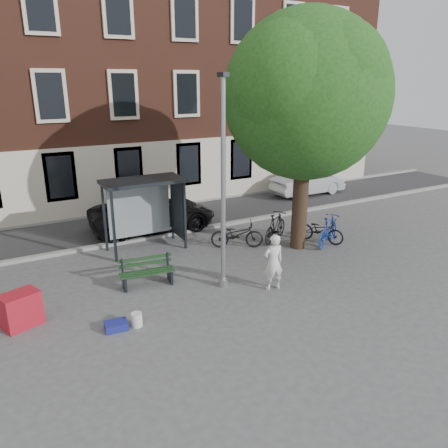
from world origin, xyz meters
name	(u,v)px	position (x,y,z in m)	size (l,w,h in m)	color
ground	(223,286)	(0.00, 0.00, 0.00)	(90.00, 90.00, 0.00)	#4C4C4F
road	(146,223)	(0.00, 7.00, 0.01)	(40.00, 4.00, 0.01)	#28282B
curb_near	(162,235)	(0.00, 5.00, 0.06)	(40.00, 0.25, 0.12)	gray
curb_far	(131,210)	(0.00, 9.00, 0.06)	(40.00, 0.25, 0.12)	gray
building_row	(97,57)	(0.00, 13.00, 7.00)	(30.00, 8.00, 14.00)	brown
lamppost	(223,197)	(0.00, 0.00, 2.78)	(0.28, 0.35, 6.11)	#9EA0A3
tree_right	(309,90)	(4.01, 1.38, 5.62)	(5.76, 5.60, 8.20)	black
bus_shelter	(153,197)	(-0.61, 4.11, 1.92)	(2.85, 1.45, 2.62)	#1E2328
painter	(273,262)	(1.20, -0.86, 0.85)	(0.62, 0.41, 1.71)	silver
bench	(147,273)	(-1.97, 1.20, 0.38)	(1.67, 0.74, 0.83)	#1E2328
bike_a	(237,234)	(2.00, 2.56, 0.51)	(0.67, 1.93, 1.01)	black
bike_b	(328,230)	(5.15, 1.17, 0.57)	(0.54, 1.90, 1.14)	navy
bike_c	(321,230)	(5.08, 1.51, 0.48)	(0.63, 1.82, 0.96)	black
bike_d	(275,227)	(3.66, 2.48, 0.56)	(0.52, 1.86, 1.12)	black
car_dark	(153,213)	(0.02, 6.00, 0.71)	(2.37, 5.14, 1.43)	black
car_silver	(308,182)	(9.37, 7.50, 0.68)	(1.45, 4.16, 1.37)	#B6B9BE
red_stand	(21,310)	(-5.52, 0.52, 0.45)	(0.90, 0.60, 0.90)	#A51624
blue_crate	(116,326)	(-3.50, -0.81, 0.10)	(0.55, 0.40, 0.20)	navy
bucket_a	(33,303)	(-5.18, 1.30, 0.18)	(0.28, 0.28, 0.36)	white
bucket_b	(137,320)	(-3.00, -0.92, 0.18)	(0.28, 0.28, 0.36)	silver
bucket_c	(20,310)	(-5.52, 1.06, 0.18)	(0.28, 0.28, 0.36)	silver
notice_sign	(304,215)	(4.27, 1.59, 1.18)	(0.29, 0.09, 1.69)	#9EA0A3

